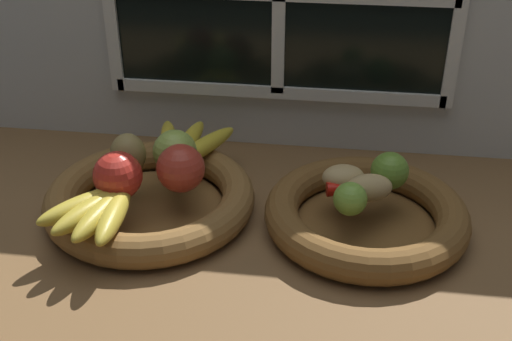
# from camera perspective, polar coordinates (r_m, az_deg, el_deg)

# --- Properties ---
(ground_plane) EXTENTS (1.40, 0.90, 0.03)m
(ground_plane) POSITION_cam_1_polar(r_m,az_deg,el_deg) (1.08, 0.24, -5.33)
(ground_plane) COLOR brown
(back_wall) EXTENTS (1.40, 0.05, 0.55)m
(back_wall) POSITION_cam_1_polar(r_m,az_deg,el_deg) (1.22, 2.16, 14.27)
(back_wall) COLOR silver
(back_wall) RESTS_ON ground_plane
(fruit_bowl_left) EXTENTS (0.36, 0.36, 0.06)m
(fruit_bowl_left) POSITION_cam_1_polar(r_m,az_deg,el_deg) (1.10, -9.38, -2.50)
(fruit_bowl_left) COLOR brown
(fruit_bowl_left) RESTS_ON ground_plane
(fruit_bowl_right) EXTENTS (0.33, 0.33, 0.06)m
(fruit_bowl_right) POSITION_cam_1_polar(r_m,az_deg,el_deg) (1.06, 9.76, -3.92)
(fruit_bowl_right) COLOR brown
(fruit_bowl_right) RESTS_ON ground_plane
(apple_red_front) EXTENTS (0.08, 0.08, 0.08)m
(apple_red_front) POSITION_cam_1_polar(r_m,az_deg,el_deg) (1.04, -12.21, -0.45)
(apple_red_front) COLOR red
(apple_red_front) RESTS_ON fruit_bowl_left
(apple_red_right) EXTENTS (0.08, 0.08, 0.08)m
(apple_red_right) POSITION_cam_1_polar(r_m,az_deg,el_deg) (1.04, -6.79, 0.07)
(apple_red_right) COLOR #B73828
(apple_red_right) RESTS_ON fruit_bowl_left
(apple_green_back) EXTENTS (0.08, 0.08, 0.08)m
(apple_green_back) POSITION_cam_1_polar(r_m,az_deg,el_deg) (1.10, -7.23, 1.67)
(apple_green_back) COLOR #99B74C
(apple_green_back) RESTS_ON fruit_bowl_left
(pear_brown) EXTENTS (0.07, 0.07, 0.07)m
(pear_brown) POSITION_cam_1_polar(r_m,az_deg,el_deg) (1.10, -11.32, 1.43)
(pear_brown) COLOR olive
(pear_brown) RESTS_ON fruit_bowl_left
(banana_bunch_front) EXTENTS (0.14, 0.17, 0.03)m
(banana_bunch_front) POSITION_cam_1_polar(r_m,az_deg,el_deg) (1.00, -13.86, -3.43)
(banana_bunch_front) COLOR gold
(banana_bunch_front) RESTS_ON fruit_bowl_left
(banana_bunch_back) EXTENTS (0.16, 0.19, 0.03)m
(banana_bunch_back) POSITION_cam_1_polar(r_m,az_deg,el_deg) (1.17, -6.24, 2.28)
(banana_bunch_back) COLOR yellow
(banana_bunch_back) RESTS_ON fruit_bowl_left
(potato_oblong) EXTENTS (0.08, 0.07, 0.04)m
(potato_oblong) POSITION_cam_1_polar(r_m,az_deg,el_deg) (1.06, 7.78, -0.60)
(potato_oblong) COLOR tan
(potato_oblong) RESTS_ON fruit_bowl_right
(potato_large) EXTENTS (0.09, 0.07, 0.04)m
(potato_large) POSITION_cam_1_polar(r_m,az_deg,el_deg) (1.03, 10.00, -1.53)
(potato_large) COLOR tan
(potato_large) RESTS_ON fruit_bowl_right
(lime_near) EXTENTS (0.05, 0.05, 0.05)m
(lime_near) POSITION_cam_1_polar(r_m,az_deg,el_deg) (0.99, 8.39, -2.52)
(lime_near) COLOR #7AAD3D
(lime_near) RESTS_ON fruit_bowl_right
(lime_far) EXTENTS (0.06, 0.06, 0.06)m
(lime_far) POSITION_cam_1_polar(r_m,az_deg,el_deg) (1.07, 11.82, -0.03)
(lime_far) COLOR olive
(lime_far) RESTS_ON fruit_bowl_right
(chili_pepper) EXTENTS (0.11, 0.04, 0.02)m
(chili_pepper) POSITION_cam_1_polar(r_m,az_deg,el_deg) (1.05, 9.22, -1.61)
(chili_pepper) COLOR red
(chili_pepper) RESTS_ON fruit_bowl_right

